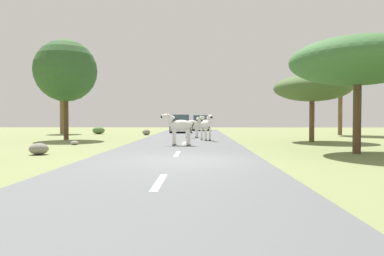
{
  "coord_description": "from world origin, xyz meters",
  "views": [
    {
      "loc": [
        0.4,
        -11.42,
        1.4
      ],
      "look_at": [
        0.0,
        7.79,
        0.89
      ],
      "focal_mm": 32.87,
      "sensor_mm": 36.0,
      "label": 1
    }
  ],
  "objects_px": {
    "bush_1": "(99,130)",
    "rock_2": "(39,149)",
    "zebra_0": "(206,125)",
    "zebra_2": "(193,124)",
    "zebra_1": "(179,126)",
    "rock_1": "(74,143)",
    "tree_5": "(66,71)",
    "rock_0": "(146,132)",
    "tree_3": "(341,67)",
    "car_0": "(201,123)",
    "tree_0": "(61,81)",
    "car_1": "(181,124)",
    "tree_4": "(312,88)",
    "tree_2": "(358,62)"
  },
  "relations": [
    {
      "from": "tree_0",
      "to": "tree_3",
      "type": "height_order",
      "value": "tree_3"
    },
    {
      "from": "tree_3",
      "to": "rock_1",
      "type": "height_order",
      "value": "tree_3"
    },
    {
      "from": "zebra_0",
      "to": "zebra_2",
      "type": "height_order",
      "value": "zebra_0"
    },
    {
      "from": "car_1",
      "to": "rock_2",
      "type": "relative_size",
      "value": 5.98
    },
    {
      "from": "car_0",
      "to": "rock_1",
      "type": "distance_m",
      "value": 23.22
    },
    {
      "from": "bush_1",
      "to": "car_1",
      "type": "bearing_deg",
      "value": 19.22
    },
    {
      "from": "rock_1",
      "to": "rock_2",
      "type": "height_order",
      "value": "rock_2"
    },
    {
      "from": "zebra_0",
      "to": "rock_1",
      "type": "height_order",
      "value": "zebra_0"
    },
    {
      "from": "tree_3",
      "to": "rock_0",
      "type": "distance_m",
      "value": 17.48
    },
    {
      "from": "tree_3",
      "to": "rock_2",
      "type": "height_order",
      "value": "tree_3"
    },
    {
      "from": "tree_0",
      "to": "tree_3",
      "type": "bearing_deg",
      "value": -5.95
    },
    {
      "from": "bush_1",
      "to": "rock_2",
      "type": "relative_size",
      "value": 1.52
    },
    {
      "from": "zebra_2",
      "to": "tree_2",
      "type": "distance_m",
      "value": 12.97
    },
    {
      "from": "rock_0",
      "to": "rock_1",
      "type": "height_order",
      "value": "rock_0"
    },
    {
      "from": "tree_0",
      "to": "zebra_1",
      "type": "bearing_deg",
      "value": -51.71
    },
    {
      "from": "car_0",
      "to": "bush_1",
      "type": "distance_m",
      "value": 13.0
    },
    {
      "from": "car_1",
      "to": "rock_0",
      "type": "distance_m",
      "value": 5.22
    },
    {
      "from": "zebra_2",
      "to": "tree_0",
      "type": "xyz_separation_m",
      "value": [
        -12.53,
        7.92,
        3.93
      ]
    },
    {
      "from": "tree_2",
      "to": "tree_3",
      "type": "bearing_deg",
      "value": 70.4
    },
    {
      "from": "zebra_1",
      "to": "tree_5",
      "type": "bearing_deg",
      "value": 69.17
    },
    {
      "from": "zebra_1",
      "to": "rock_1",
      "type": "distance_m",
      "value": 5.86
    },
    {
      "from": "bush_1",
      "to": "rock_0",
      "type": "xyz_separation_m",
      "value": [
        4.65,
        -1.85,
        -0.09
      ]
    },
    {
      "from": "zebra_0",
      "to": "zebra_2",
      "type": "bearing_deg",
      "value": -92.78
    },
    {
      "from": "tree_5",
      "to": "bush_1",
      "type": "bearing_deg",
      "value": 92.18
    },
    {
      "from": "car_1",
      "to": "rock_1",
      "type": "xyz_separation_m",
      "value": [
        -4.87,
        -15.76,
        -0.74
      ]
    },
    {
      "from": "zebra_2",
      "to": "car_1",
      "type": "xyz_separation_m",
      "value": [
        -1.39,
        9.49,
        -0.16
      ]
    },
    {
      "from": "tree_5",
      "to": "zebra_1",
      "type": "bearing_deg",
      "value": -34.94
    },
    {
      "from": "zebra_2",
      "to": "car_1",
      "type": "height_order",
      "value": "car_1"
    },
    {
      "from": "car_1",
      "to": "rock_1",
      "type": "height_order",
      "value": "car_1"
    },
    {
      "from": "tree_5",
      "to": "rock_0",
      "type": "distance_m",
      "value": 9.16
    },
    {
      "from": "zebra_0",
      "to": "tree_2",
      "type": "distance_m",
      "value": 10.01
    },
    {
      "from": "zebra_1",
      "to": "tree_5",
      "type": "distance_m",
      "value": 10.23
    },
    {
      "from": "car_1",
      "to": "rock_0",
      "type": "xyz_separation_m",
      "value": [
        -2.72,
        -4.42,
        -0.6
      ]
    },
    {
      "from": "tree_4",
      "to": "rock_2",
      "type": "relative_size",
      "value": 6.29
    },
    {
      "from": "tree_0",
      "to": "bush_1",
      "type": "relative_size",
      "value": 5.83
    },
    {
      "from": "zebra_0",
      "to": "rock_0",
      "type": "height_order",
      "value": "zebra_0"
    },
    {
      "from": "car_0",
      "to": "tree_3",
      "type": "xyz_separation_m",
      "value": [
        11.83,
        -10.57,
        4.94
      ]
    },
    {
      "from": "tree_3",
      "to": "zebra_2",
      "type": "bearing_deg",
      "value": -156.94
    },
    {
      "from": "tree_0",
      "to": "tree_3",
      "type": "xyz_separation_m",
      "value": [
        25.01,
        -2.61,
        0.86
      ]
    },
    {
      "from": "rock_0",
      "to": "car_1",
      "type": "bearing_deg",
      "value": 58.41
    },
    {
      "from": "tree_2",
      "to": "rock_0",
      "type": "height_order",
      "value": "tree_2"
    },
    {
      "from": "zebra_1",
      "to": "rock_1",
      "type": "xyz_separation_m",
      "value": [
        -5.7,
        0.98,
        -0.94
      ]
    },
    {
      "from": "tree_2",
      "to": "tree_5",
      "type": "bearing_deg",
      "value": 149.34
    },
    {
      "from": "bush_1",
      "to": "tree_5",
      "type": "bearing_deg",
      "value": -87.82
    },
    {
      "from": "tree_5",
      "to": "zebra_2",
      "type": "bearing_deg",
      "value": 11.74
    },
    {
      "from": "tree_0",
      "to": "tree_2",
      "type": "relative_size",
      "value": 1.21
    },
    {
      "from": "car_0",
      "to": "car_1",
      "type": "xyz_separation_m",
      "value": [
        -2.04,
        -6.39,
        0.0
      ]
    },
    {
      "from": "tree_0",
      "to": "rock_0",
      "type": "xyz_separation_m",
      "value": [
        8.43,
        -2.85,
        -4.69
      ]
    },
    {
      "from": "tree_4",
      "to": "tree_5",
      "type": "bearing_deg",
      "value": 174.19
    },
    {
      "from": "zebra_1",
      "to": "car_0",
      "type": "bearing_deg",
      "value": 11.12
    }
  ]
}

